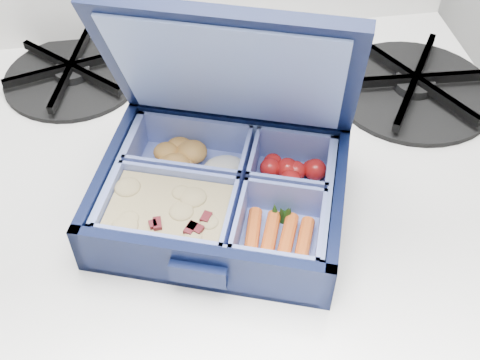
{
  "coord_description": "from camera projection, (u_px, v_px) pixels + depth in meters",
  "views": [
    {
      "loc": [
        -0.33,
        1.21,
        1.41
      ],
      "look_at": [
        -0.26,
        1.6,
        0.99
      ],
      "focal_mm": 45.0,
      "sensor_mm": 36.0,
      "label": 1
    }
  ],
  "objects": [
    {
      "name": "burner_grate_rear",
      "position": [
        72.0,
        72.0,
        0.74
      ],
      "size": [
        0.21,
        0.21,
        0.02
      ],
      "primitive_type": "cylinder",
      "rotation": [
        0.0,
        0.0,
        0.27
      ],
      "color": "black",
      "rests_on": "stove"
    },
    {
      "name": "bento_box",
      "position": [
        221.0,
        195.0,
        0.58
      ],
      "size": [
        0.28,
        0.25,
        0.06
      ],
      "primitive_type": null,
      "rotation": [
        0.0,
        0.0,
        -0.34
      ],
      "color": "black",
      "rests_on": "stove"
    },
    {
      "name": "burner_grate",
      "position": [
        414.0,
        83.0,
        0.72
      ],
      "size": [
        0.21,
        0.21,
        0.03
      ],
      "primitive_type": "cylinder",
      "rotation": [
        0.0,
        0.0,
        -0.05
      ],
      "color": "black",
      "rests_on": "stove"
    },
    {
      "name": "fork",
      "position": [
        252.0,
        115.0,
        0.7
      ],
      "size": [
        0.09,
        0.18,
        0.01
      ],
      "primitive_type": null,
      "rotation": [
        0.0,
        0.0,
        -0.35
      ],
      "color": "#B9B7CC",
      "rests_on": "stove"
    }
  ]
}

